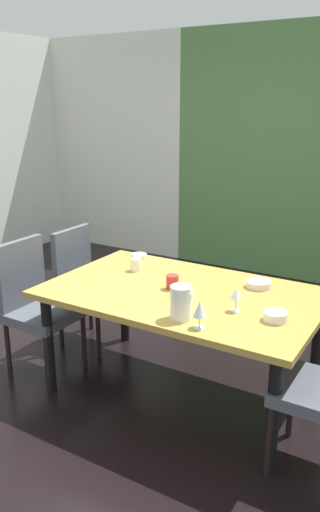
% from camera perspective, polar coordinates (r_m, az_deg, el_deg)
% --- Properties ---
extents(ground_plane, '(5.97, 5.60, 0.02)m').
position_cam_1_polar(ground_plane, '(3.79, -5.53, -13.25)').
color(ground_plane, black).
extents(back_panel_interior, '(2.05, 0.10, 2.69)m').
position_cam_1_polar(back_panel_interior, '(6.67, -5.47, 12.36)').
color(back_panel_interior, silver).
rests_on(back_panel_interior, ground_plane).
extents(dining_table, '(1.76, 1.09, 0.74)m').
position_cam_1_polar(dining_table, '(3.25, 2.60, -5.24)').
color(dining_table, '#B08A3C').
rests_on(dining_table, ground_plane).
extents(chair_left_far, '(0.45, 0.44, 0.94)m').
position_cam_1_polar(chair_left_far, '(4.06, -8.58, -2.74)').
color(chair_left_far, '#494D56').
rests_on(chair_left_far, ground_plane).
extents(chair_left_near, '(0.45, 0.44, 0.98)m').
position_cam_1_polar(chair_left_near, '(3.68, -14.09, -5.03)').
color(chair_left_near, '#494D56').
rests_on(chair_left_near, ground_plane).
extents(wine_glass_near_shelf, '(0.07, 0.07, 0.14)m').
position_cam_1_polar(wine_glass_near_shelf, '(2.91, 8.69, -4.38)').
color(wine_glass_near_shelf, silver).
rests_on(wine_glass_near_shelf, dining_table).
extents(wine_glass_south, '(0.07, 0.07, 0.16)m').
position_cam_1_polar(wine_glass_south, '(2.67, 4.56, -6.14)').
color(wine_glass_south, silver).
rests_on(wine_glass_south, dining_table).
extents(serving_bowl_right, '(0.12, 0.12, 0.04)m').
position_cam_1_polar(serving_bowl_right, '(3.87, -2.43, -0.02)').
color(serving_bowl_right, beige).
rests_on(serving_bowl_right, dining_table).
extents(serving_bowl_left, '(0.14, 0.14, 0.05)m').
position_cam_1_polar(serving_bowl_left, '(2.86, 13.07, -6.72)').
color(serving_bowl_left, white).
rests_on(serving_bowl_left, dining_table).
extents(serving_bowl_center, '(0.16, 0.16, 0.05)m').
position_cam_1_polar(serving_bowl_center, '(3.33, 11.19, -3.17)').
color(serving_bowl_center, beige).
rests_on(serving_bowl_center, dining_table).
extents(cup_rear, '(0.08, 0.08, 0.09)m').
position_cam_1_polar(cup_rear, '(3.58, -2.77, -0.99)').
color(cup_rear, white).
rests_on(cup_rear, dining_table).
extents(cup_near_window, '(0.08, 0.08, 0.09)m').
position_cam_1_polar(cup_near_window, '(3.24, 1.43, -2.98)').
color(cup_near_window, '#BE322F').
rests_on(cup_near_window, dining_table).
extents(pitcher_west, '(0.14, 0.13, 0.20)m').
position_cam_1_polar(pitcher_west, '(2.78, 2.46, -5.31)').
color(pitcher_west, white).
rests_on(pitcher_west, dining_table).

